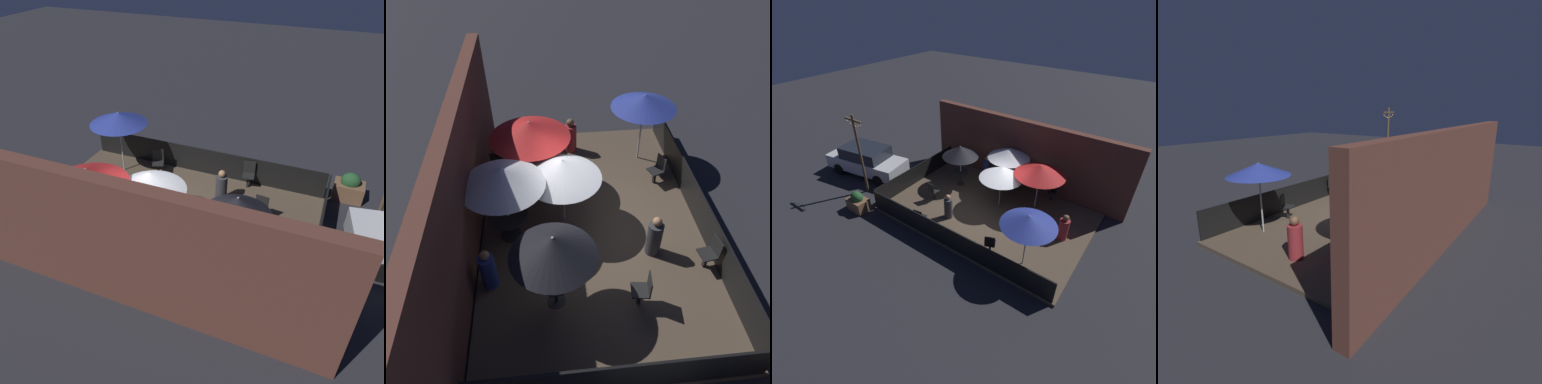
# 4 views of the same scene
# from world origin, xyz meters

# --- Properties ---
(ground_plane) EXTENTS (60.00, 60.00, 0.00)m
(ground_plane) POSITION_xyz_m (0.00, 0.00, 0.00)
(ground_plane) COLOR #26262B
(patio_deck) EXTENTS (8.83, 5.82, 0.12)m
(patio_deck) POSITION_xyz_m (0.00, 0.00, 0.06)
(patio_deck) COLOR brown
(patio_deck) RESTS_ON ground_plane
(building_wall) EXTENTS (10.43, 0.36, 3.48)m
(building_wall) POSITION_xyz_m (0.00, 3.14, 1.74)
(building_wall) COLOR brown
(building_wall) RESTS_ON ground_plane
(fence_front) EXTENTS (8.63, 0.05, 0.95)m
(fence_front) POSITION_xyz_m (0.00, -2.86, 0.59)
(fence_front) COLOR black
(fence_front) RESTS_ON patio_deck
(fence_side_left) EXTENTS (0.05, 5.62, 0.95)m
(fence_side_left) POSITION_xyz_m (-4.37, 0.00, 0.59)
(fence_side_left) COLOR black
(fence_side_left) RESTS_ON patio_deck
(patio_umbrella_0) EXTENTS (1.79, 1.79, 2.16)m
(patio_umbrella_0) POSITION_xyz_m (-2.39, 1.09, 2.00)
(patio_umbrella_0) COLOR #B2B2B7
(patio_umbrella_0) RESTS_ON patio_deck
(patio_umbrella_1) EXTENTS (2.03, 2.03, 2.23)m
(patio_umbrella_1) POSITION_xyz_m (-0.29, 2.16, 2.11)
(patio_umbrella_1) COLOR #B2B2B7
(patio_umbrella_1) RESTS_ON patio_deck
(patio_umbrella_2) EXTENTS (1.97, 1.97, 2.04)m
(patio_umbrella_2) POSITION_xyz_m (0.14, 0.72, 1.88)
(patio_umbrella_2) COLOR #B2B2B7
(patio_umbrella_2) RESTS_ON patio_deck
(patio_umbrella_3) EXTENTS (2.23, 2.23, 2.25)m
(patio_umbrella_3) POSITION_xyz_m (1.60, 1.51, 2.13)
(patio_umbrella_3) COLOR #B2B2B7
(patio_umbrella_3) RESTS_ON patio_deck
(patio_umbrella_4) EXTENTS (1.98, 1.98, 2.27)m
(patio_umbrella_4) POSITION_xyz_m (2.73, -1.90, 2.18)
(patio_umbrella_4) COLOR #B2B2B7
(patio_umbrella_4) RESTS_ON patio_deck
(dining_table_0) EXTENTS (0.75, 0.75, 0.78)m
(dining_table_0) POSITION_xyz_m (-2.39, 1.09, 0.72)
(dining_table_0) COLOR black
(dining_table_0) RESTS_ON patio_deck
(dining_table_1) EXTENTS (1.00, 1.00, 0.74)m
(dining_table_1) POSITION_xyz_m (-0.29, 2.16, 0.71)
(dining_table_1) COLOR black
(dining_table_1) RESTS_ON patio_deck
(patio_chair_0) EXTENTS (0.52, 0.52, 0.91)m
(patio_chair_0) POSITION_xyz_m (1.45, -2.18, 0.62)
(patio_chair_0) COLOR black
(patio_chair_0) RESTS_ON patio_deck
(patio_chair_1) EXTENTS (0.45, 0.45, 0.93)m
(patio_chair_1) POSITION_xyz_m (-2.62, -0.79, 0.63)
(patio_chair_1) COLOR black
(patio_chair_1) RESTS_ON patio_deck
(patio_chair_2) EXTENTS (0.46, 0.46, 0.93)m
(patio_chair_2) POSITION_xyz_m (2.05, 2.56, 0.63)
(patio_chair_2) COLOR black
(patio_chair_2) RESTS_ON patio_deck
(patio_chair_3) EXTENTS (0.46, 0.46, 0.92)m
(patio_chair_3) POSITION_xyz_m (-1.78, -2.61, 0.62)
(patio_chair_3) COLOR black
(patio_chair_3) RESTS_ON patio_deck
(patron_0) EXTENTS (0.54, 0.54, 1.19)m
(patron_0) POSITION_xyz_m (3.40, 0.26, 0.65)
(patron_0) COLOR maroon
(patron_0) RESTS_ON patio_deck
(patron_1) EXTENTS (0.42, 0.42, 1.19)m
(patron_1) POSITION_xyz_m (-1.21, -1.40, 0.65)
(patron_1) COLOR #333338
(patron_1) RESTS_ON patio_deck
(patron_2) EXTENTS (0.51, 0.51, 1.15)m
(patron_2) POSITION_xyz_m (-1.77, 2.58, 0.63)
(patron_2) COLOR navy
(patron_2) RESTS_ON patio_deck
(planter_box) EXTENTS (0.96, 0.67, 0.98)m
(planter_box) POSITION_xyz_m (-5.02, -3.34, 0.42)
(planter_box) COLOR brown
(planter_box) RESTS_ON ground_plane
(light_post) EXTENTS (1.10, 0.12, 4.04)m
(light_post) POSITION_xyz_m (-5.92, -2.11, 2.25)
(light_post) COLOR brown
(light_post) RESTS_ON ground_plane
(parked_car_0) EXTENTS (4.59, 2.41, 1.62)m
(parked_car_0) POSITION_xyz_m (-7.30, -0.90, 0.85)
(parked_car_0) COLOR silver
(parked_car_0) RESTS_ON ground_plane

